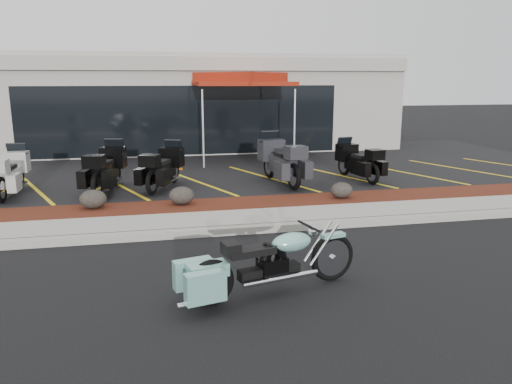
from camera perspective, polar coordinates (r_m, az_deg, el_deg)
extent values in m
plane|color=black|center=(9.23, -3.58, -6.55)|extent=(90.00, 90.00, 0.00)
cube|color=gray|center=(10.05, -4.35, -4.47)|extent=(24.00, 0.25, 0.15)
cube|color=gray|center=(10.72, -4.86, -3.38)|extent=(24.00, 1.20, 0.15)
cube|color=#33100B|center=(11.86, -5.59, -1.76)|extent=(24.00, 1.20, 0.16)
cube|color=black|center=(17.12, -7.65, 2.69)|extent=(26.00, 9.60, 0.15)
cube|color=#A49E94|center=(23.17, -9.04, 10.07)|extent=(18.00, 8.00, 4.00)
cube|color=black|center=(19.24, -8.33, 8.07)|extent=(12.00, 0.06, 2.60)
cube|color=#A49E94|center=(19.15, -8.53, 14.33)|extent=(18.00, 0.30, 0.50)
ellipsoid|color=black|center=(11.97, -18.12, -0.77)|extent=(0.61, 0.51, 0.43)
ellipsoid|color=black|center=(11.87, -8.49, -0.39)|extent=(0.59, 0.50, 0.42)
ellipsoid|color=black|center=(12.55, 9.75, 0.21)|extent=(0.55, 0.46, 0.39)
cone|color=#D76307|center=(16.58, -9.05, 3.29)|extent=(0.46, 0.46, 0.41)
cylinder|color=silver|center=(16.29, -4.03, 7.09)|extent=(0.06, 0.06, 2.57)
cylinder|color=silver|center=(17.85, 5.16, 7.57)|extent=(0.06, 0.06, 2.57)
cylinder|color=silver|center=(19.15, -8.09, 7.86)|extent=(0.06, 0.06, 2.57)
cylinder|color=silver|center=(20.49, 0.16, 8.30)|extent=(0.06, 0.06, 2.57)
cube|color=maroon|center=(18.31, -1.73, 12.30)|extent=(4.20, 4.20, 0.13)
cube|color=maroon|center=(18.31, -1.73, 12.90)|extent=(3.32, 3.32, 0.39)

